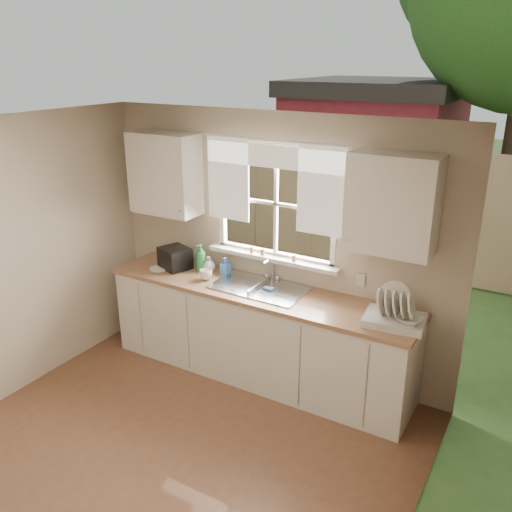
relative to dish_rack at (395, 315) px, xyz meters
The scene contains 21 objects.
ground 2.32m from the dish_rack, 128.07° to the right, with size 4.00×4.00×0.00m, color brown.
room_walls 2.17m from the dish_rack, 127.00° to the right, with size 3.62×4.02×2.50m.
ceiling 2.59m from the dish_rack, 128.07° to the right, with size 3.60×4.00×0.02m, color silver.
window 1.43m from the dish_rack, 165.13° to the left, with size 1.38×0.16×1.06m.
curtains 1.63m from the dish_rack, 167.27° to the left, with size 1.50×0.03×0.81m.
base_cabinets 1.41m from the dish_rack, behind, with size 3.00×0.62×0.87m, color silver.
countertop 1.30m from the dish_rack, behind, with size 3.04×0.65×0.04m, color #9C714E.
upper_cabinet_left 2.60m from the dish_rack, behind, with size 0.70×0.33×0.80m, color silver.
upper_cabinet_right 0.90m from the dish_rack, 131.18° to the left, with size 0.70×0.33×0.80m, color silver.
wall_outlet 0.54m from the dish_rack, 141.80° to the left, with size 0.08×0.01×0.12m, color beige.
sill_jars 1.37m from the dish_rack, 167.91° to the left, with size 0.50×0.04×0.06m.
backyard 7.24m from the dish_rack, 96.07° to the left, with size 20.00×10.00×6.13m.
sink 1.31m from the dish_rack, behind, with size 0.88×0.52×0.40m.
dish_rack is the anchor object (origin of this frame).
bowl 0.14m from the dish_rack, 21.00° to the right, with size 0.20×0.20×0.05m, color beige.
soap_bottle_a 2.02m from the dish_rack, behind, with size 0.11×0.11×0.28m, color #2D8A42.
soap_bottle_b 1.77m from the dish_rack, behind, with size 0.08×0.08×0.18m, color #367ACD.
soap_bottle_c 1.95m from the dish_rack, behind, with size 0.12×0.12×0.16m, color beige.
saucer 2.42m from the dish_rack, behind, with size 0.18×0.18×0.01m, color white.
cup 1.85m from the dish_rack, behind, with size 0.13×0.13×0.10m, color white.
black_appliance 2.30m from the dish_rack, behind, with size 0.29×0.25×0.21m, color black.
Camera 1 is at (2.32, -2.30, 2.96)m, focal length 38.00 mm.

